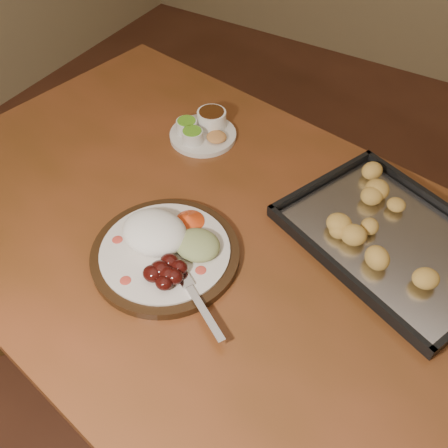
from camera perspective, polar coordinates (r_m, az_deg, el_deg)
The scene contains 5 objects.
ground at distance 1.75m, azimuth 8.10°, elevation -14.84°, with size 4.00×4.00×0.00m, color brown.
dining_table at distance 1.12m, azimuth 0.21°, elevation -4.90°, with size 1.64×1.15×0.75m.
dinner_plate at distance 1.01m, azimuth -6.67°, elevation -2.67°, with size 0.36×0.30×0.07m.
condiment_saucer at distance 1.29m, azimuth -2.39°, elevation 10.75°, with size 0.17×0.17×0.06m.
baking_tray at distance 1.08m, azimuth 18.80°, elevation -1.45°, with size 0.52×0.46×0.05m.
Camera 1 is at (0.21, -0.82, 1.54)m, focal length 40.00 mm.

